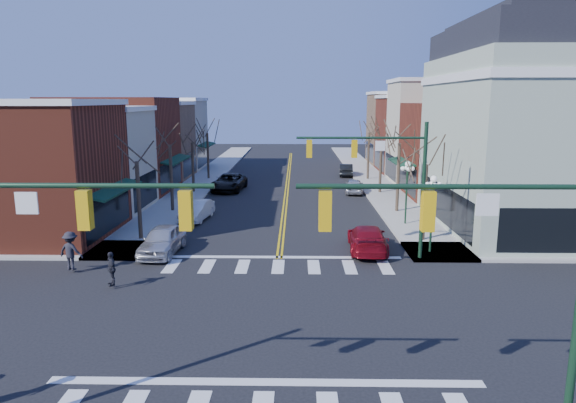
{
  "coord_description": "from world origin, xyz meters",
  "views": [
    {
      "loc": [
        0.92,
        -18.54,
        8.26
      ],
      "look_at": [
        0.45,
        9.03,
        2.8
      ],
      "focal_mm": 32.0,
      "sensor_mm": 36.0,
      "label": 1
    }
  ],
  "objects_px": {
    "car_right_near": "(367,238)",
    "car_right_far": "(346,170)",
    "victorian_corner": "(543,126)",
    "car_left_far": "(229,182)",
    "lamppost_corner": "(433,201)",
    "pedestrian_dark_a": "(111,268)",
    "lamppost_midblock": "(407,182)",
    "pedestrian_dark_b": "(71,251)",
    "car_left_mid": "(197,210)",
    "car_left_near": "(162,240)",
    "car_right_mid": "(354,186)"
  },
  "relations": [
    {
      "from": "victorian_corner",
      "to": "pedestrian_dark_b",
      "type": "height_order",
      "value": "victorian_corner"
    },
    {
      "from": "lamppost_midblock",
      "to": "car_right_mid",
      "type": "distance_m",
      "value": 12.54
    },
    {
      "from": "car_left_mid",
      "to": "pedestrian_dark_b",
      "type": "xyz_separation_m",
      "value": [
        -3.91,
        -11.29,
        0.42
      ]
    },
    {
      "from": "victorian_corner",
      "to": "pedestrian_dark_b",
      "type": "xyz_separation_m",
      "value": [
        -26.5,
        -9.37,
        -5.55
      ]
    },
    {
      "from": "victorian_corner",
      "to": "car_left_mid",
      "type": "relative_size",
      "value": 3.43
    },
    {
      "from": "car_left_near",
      "to": "pedestrian_dark_a",
      "type": "relative_size",
      "value": 2.9
    },
    {
      "from": "pedestrian_dark_b",
      "to": "lamppost_midblock",
      "type": "bearing_deg",
      "value": -136.92
    },
    {
      "from": "car_right_near",
      "to": "pedestrian_dark_b",
      "type": "distance_m",
      "value": 15.38
    },
    {
      "from": "car_left_near",
      "to": "victorian_corner",
      "type": "bearing_deg",
      "value": 18.07
    },
    {
      "from": "lamppost_corner",
      "to": "lamppost_midblock",
      "type": "bearing_deg",
      "value": 90.0
    },
    {
      "from": "car_left_far",
      "to": "car_right_near",
      "type": "height_order",
      "value": "car_left_far"
    },
    {
      "from": "car_left_far",
      "to": "pedestrian_dark_b",
      "type": "bearing_deg",
      "value": -95.42
    },
    {
      "from": "car_right_near",
      "to": "car_right_far",
      "type": "height_order",
      "value": "car_right_near"
    },
    {
      "from": "car_left_near",
      "to": "lamppost_midblock",
      "type": "bearing_deg",
      "value": 27.53
    },
    {
      "from": "lamppost_midblock",
      "to": "pedestrian_dark_b",
      "type": "xyz_separation_m",
      "value": [
        -18.2,
        -9.87,
        -1.86
      ]
    },
    {
      "from": "car_left_far",
      "to": "pedestrian_dark_b",
      "type": "distance_m",
      "value": 23.66
    },
    {
      "from": "car_right_far",
      "to": "lamppost_midblock",
      "type": "bearing_deg",
      "value": 98.8
    },
    {
      "from": "victorian_corner",
      "to": "car_left_near",
      "type": "distance_m",
      "value": 24.43
    },
    {
      "from": "car_right_far",
      "to": "pedestrian_dark_a",
      "type": "distance_m",
      "value": 37.54
    },
    {
      "from": "car_right_near",
      "to": "pedestrian_dark_b",
      "type": "bearing_deg",
      "value": 17.55
    },
    {
      "from": "pedestrian_dark_b",
      "to": "car_right_near",
      "type": "bearing_deg",
      "value": -150.57
    },
    {
      "from": "car_left_mid",
      "to": "car_right_mid",
      "type": "height_order",
      "value": "car_left_mid"
    },
    {
      "from": "victorian_corner",
      "to": "car_left_near",
      "type": "xyz_separation_m",
      "value": [
        -22.9,
        -6.16,
        -5.89
      ]
    },
    {
      "from": "lamppost_corner",
      "to": "car_right_near",
      "type": "relative_size",
      "value": 0.87
    },
    {
      "from": "victorian_corner",
      "to": "pedestrian_dark_b",
      "type": "relative_size",
      "value": 7.47
    },
    {
      "from": "victorian_corner",
      "to": "car_left_far",
      "type": "distance_m",
      "value": 26.53
    },
    {
      "from": "car_left_near",
      "to": "car_right_near",
      "type": "distance_m",
      "value": 11.28
    },
    {
      "from": "car_left_mid",
      "to": "pedestrian_dark_a",
      "type": "height_order",
      "value": "pedestrian_dark_a"
    },
    {
      "from": "car_left_near",
      "to": "car_right_near",
      "type": "relative_size",
      "value": 0.9
    },
    {
      "from": "pedestrian_dark_a",
      "to": "car_left_near",
      "type": "bearing_deg",
      "value": 140.46
    },
    {
      "from": "car_left_mid",
      "to": "car_right_near",
      "type": "relative_size",
      "value": 0.84
    },
    {
      "from": "lamppost_midblock",
      "to": "pedestrian_dark_a",
      "type": "relative_size",
      "value": 2.8
    },
    {
      "from": "lamppost_corner",
      "to": "pedestrian_dark_a",
      "type": "distance_m",
      "value": 16.55
    },
    {
      "from": "car_right_near",
      "to": "pedestrian_dark_a",
      "type": "height_order",
      "value": "pedestrian_dark_a"
    },
    {
      "from": "car_left_near",
      "to": "car_right_mid",
      "type": "bearing_deg",
      "value": 59.37
    },
    {
      "from": "victorian_corner",
      "to": "lamppost_corner",
      "type": "relative_size",
      "value": 3.29
    },
    {
      "from": "car_left_mid",
      "to": "car_right_near",
      "type": "distance_m",
      "value": 13.19
    },
    {
      "from": "lamppost_midblock",
      "to": "pedestrian_dark_b",
      "type": "height_order",
      "value": "lamppost_midblock"
    },
    {
      "from": "car_left_near",
      "to": "car_left_far",
      "type": "distance_m",
      "value": 20.01
    },
    {
      "from": "lamppost_corner",
      "to": "pedestrian_dark_b",
      "type": "distance_m",
      "value": 18.6
    },
    {
      "from": "lamppost_midblock",
      "to": "car_left_near",
      "type": "xyz_separation_m",
      "value": [
        -14.6,
        -6.66,
        -2.2
      ]
    },
    {
      "from": "pedestrian_dark_b",
      "to": "car_left_far",
      "type": "bearing_deg",
      "value": -86.7
    },
    {
      "from": "car_right_far",
      "to": "car_right_mid",
      "type": "bearing_deg",
      "value": 92.81
    },
    {
      "from": "victorian_corner",
      "to": "car_right_mid",
      "type": "relative_size",
      "value": 3.66
    },
    {
      "from": "car_left_near",
      "to": "car_left_far",
      "type": "xyz_separation_m",
      "value": [
        1.04,
        19.98,
        0.01
      ]
    },
    {
      "from": "lamppost_midblock",
      "to": "car_right_near",
      "type": "xyz_separation_m",
      "value": [
        -3.34,
        -5.94,
        -2.24
      ]
    },
    {
      "from": "lamppost_corner",
      "to": "pedestrian_dark_b",
      "type": "height_order",
      "value": "lamppost_corner"
    },
    {
      "from": "victorian_corner",
      "to": "car_left_far",
      "type": "height_order",
      "value": "victorian_corner"
    },
    {
      "from": "lamppost_midblock",
      "to": "car_left_near",
      "type": "bearing_deg",
      "value": -155.49
    },
    {
      "from": "car_left_far",
      "to": "car_right_near",
      "type": "relative_size",
      "value": 1.13
    }
  ]
}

